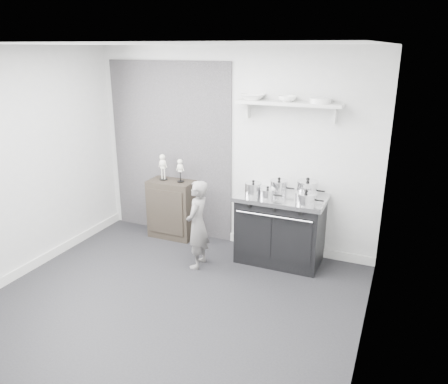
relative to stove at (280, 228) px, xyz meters
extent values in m
plane|color=black|center=(-0.82, -1.48, -0.45)|extent=(4.00, 4.00, 0.00)
cube|color=#BCBCB9|center=(-0.82, 0.32, 0.90)|extent=(4.00, 0.02, 2.70)
cube|color=#BCBCB9|center=(-0.82, -3.28, 0.90)|extent=(4.00, 0.02, 2.70)
cube|color=#BCBCB9|center=(-2.82, -1.48, 0.90)|extent=(0.02, 3.60, 2.70)
cube|color=#BCBCB9|center=(1.18, -1.48, 0.90)|extent=(0.02, 3.60, 2.70)
cube|color=silver|center=(-0.82, -1.48, 2.25)|extent=(4.00, 3.60, 0.02)
cube|color=black|center=(-1.77, 0.31, 0.80)|extent=(1.90, 0.02, 2.50)
cube|color=silver|center=(0.18, 0.30, -0.39)|extent=(2.00, 0.03, 0.12)
cube|color=silver|center=(-2.80, -1.48, -0.39)|extent=(0.03, 3.60, 0.12)
cube|color=silver|center=(-0.02, 0.19, 1.57)|extent=(1.30, 0.26, 0.04)
cube|color=silver|center=(-0.57, 0.26, 1.45)|extent=(0.03, 0.12, 0.20)
cube|color=silver|center=(0.53, 0.26, 1.45)|extent=(0.03, 0.12, 0.20)
cube|color=black|center=(0.00, 0.00, -0.03)|extent=(1.05, 0.63, 0.84)
cube|color=silver|center=(0.00, 0.00, 0.42)|extent=(1.12, 0.67, 0.05)
cube|color=black|center=(-0.25, -0.31, -0.01)|extent=(0.44, 0.02, 0.55)
cube|color=black|center=(0.25, -0.31, -0.01)|extent=(0.44, 0.02, 0.55)
cylinder|color=silver|center=(0.00, -0.34, 0.29)|extent=(0.95, 0.02, 0.02)
cylinder|color=black|center=(-0.32, -0.33, 0.37)|extent=(0.04, 0.03, 0.04)
cylinder|color=black|center=(0.00, -0.33, 0.37)|extent=(0.04, 0.03, 0.04)
cylinder|color=black|center=(0.32, -0.33, 0.37)|extent=(0.04, 0.03, 0.04)
cube|color=black|center=(-1.67, 0.13, -0.02)|extent=(0.66, 0.38, 0.85)
imported|color=slate|center=(-0.91, -0.56, 0.12)|extent=(0.30, 0.43, 1.14)
cylinder|color=silver|center=(-0.34, -0.12, 0.52)|extent=(0.21, 0.21, 0.15)
cylinder|color=silver|center=(-0.34, -0.12, 0.60)|extent=(0.21, 0.21, 0.02)
sphere|color=black|center=(-0.34, -0.12, 0.63)|extent=(0.04, 0.04, 0.04)
cylinder|color=black|center=(-0.20, -0.12, 0.52)|extent=(0.10, 0.02, 0.02)
cylinder|color=silver|center=(-0.07, 0.11, 0.52)|extent=(0.23, 0.23, 0.15)
cylinder|color=silver|center=(-0.07, 0.11, 0.60)|extent=(0.23, 0.23, 0.02)
sphere|color=black|center=(-0.07, 0.11, 0.63)|extent=(0.04, 0.04, 0.04)
cylinder|color=black|center=(0.08, 0.11, 0.52)|extent=(0.10, 0.02, 0.02)
cylinder|color=silver|center=(0.30, 0.09, 0.54)|extent=(0.26, 0.26, 0.19)
cylinder|color=silver|center=(0.30, 0.09, 0.64)|extent=(0.27, 0.27, 0.02)
sphere|color=black|center=(0.30, 0.09, 0.67)|extent=(0.05, 0.05, 0.05)
cylinder|color=black|center=(0.47, 0.09, 0.54)|extent=(0.10, 0.02, 0.02)
cylinder|color=silver|center=(0.34, -0.17, 0.50)|extent=(0.25, 0.25, 0.12)
cylinder|color=silver|center=(0.34, -0.17, 0.57)|extent=(0.26, 0.26, 0.02)
sphere|color=black|center=(0.34, -0.17, 0.60)|extent=(0.04, 0.04, 0.04)
cylinder|color=black|center=(0.50, -0.17, 0.50)|extent=(0.10, 0.02, 0.02)
cylinder|color=silver|center=(-0.14, -0.16, 0.50)|extent=(0.19, 0.19, 0.11)
cylinder|color=silver|center=(-0.14, -0.16, 0.56)|extent=(0.20, 0.20, 0.02)
sphere|color=black|center=(-0.14, -0.16, 0.58)|extent=(0.04, 0.04, 0.04)
cylinder|color=black|center=(0.00, -0.16, 0.50)|extent=(0.10, 0.02, 0.02)
imported|color=white|center=(-0.48, 0.19, 1.63)|extent=(0.30, 0.30, 0.07)
imported|color=white|center=(-0.04, 0.19, 1.62)|extent=(0.22, 0.22, 0.07)
cylinder|color=white|center=(0.36, 0.19, 1.62)|extent=(0.25, 0.25, 0.06)
camera|label=1|loc=(1.37, -5.06, 2.23)|focal=35.00mm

